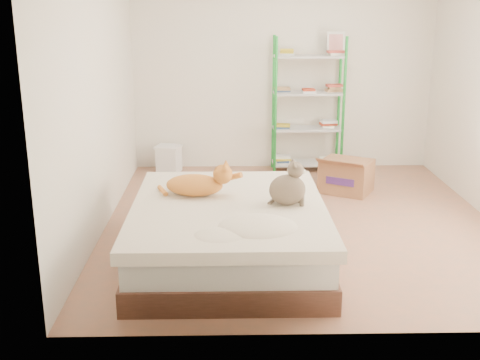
{
  "coord_description": "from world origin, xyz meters",
  "views": [
    {
      "loc": [
        -0.72,
        -5.58,
        2.1
      ],
      "look_at": [
        -0.61,
        -0.62,
        0.62
      ],
      "focal_mm": 45.0,
      "sensor_mm": 36.0,
      "label": 1
    }
  ],
  "objects_px": {
    "orange_cat": "(194,182)",
    "cardboard_box": "(346,176)",
    "shelf_unit": "(308,106)",
    "bed": "(229,233)",
    "white_bin": "(169,159)",
    "grey_cat": "(287,183)"
  },
  "relations": [
    {
      "from": "grey_cat",
      "to": "orange_cat",
      "type": "bearing_deg",
      "value": 68.97
    },
    {
      "from": "grey_cat",
      "to": "shelf_unit",
      "type": "distance_m",
      "value": 2.87
    },
    {
      "from": "orange_cat",
      "to": "white_bin",
      "type": "relative_size",
      "value": 1.59
    },
    {
      "from": "grey_cat",
      "to": "shelf_unit",
      "type": "bearing_deg",
      "value": -13.18
    },
    {
      "from": "cardboard_box",
      "to": "white_bin",
      "type": "distance_m",
      "value": 2.28
    },
    {
      "from": "orange_cat",
      "to": "cardboard_box",
      "type": "relative_size",
      "value": 0.81
    },
    {
      "from": "shelf_unit",
      "to": "white_bin",
      "type": "relative_size",
      "value": 4.82
    },
    {
      "from": "orange_cat",
      "to": "cardboard_box",
      "type": "distance_m",
      "value": 2.35
    },
    {
      "from": "orange_cat",
      "to": "shelf_unit",
      "type": "distance_m",
      "value": 2.88
    },
    {
      "from": "orange_cat",
      "to": "cardboard_box",
      "type": "height_order",
      "value": "orange_cat"
    },
    {
      "from": "bed",
      "to": "shelf_unit",
      "type": "distance_m",
      "value": 3.04
    },
    {
      "from": "orange_cat",
      "to": "bed",
      "type": "bearing_deg",
      "value": -33.77
    },
    {
      "from": "grey_cat",
      "to": "cardboard_box",
      "type": "distance_m",
      "value": 2.14
    },
    {
      "from": "orange_cat",
      "to": "grey_cat",
      "type": "xyz_separation_m",
      "value": [
        0.77,
        -0.26,
        0.07
      ]
    },
    {
      "from": "grey_cat",
      "to": "white_bin",
      "type": "height_order",
      "value": "grey_cat"
    },
    {
      "from": "orange_cat",
      "to": "grey_cat",
      "type": "relative_size",
      "value": 1.58
    },
    {
      "from": "grey_cat",
      "to": "white_bin",
      "type": "bearing_deg",
      "value": 21.4
    },
    {
      "from": "grey_cat",
      "to": "bed",
      "type": "bearing_deg",
      "value": 85.63
    },
    {
      "from": "shelf_unit",
      "to": "white_bin",
      "type": "xyz_separation_m",
      "value": [
        -1.77,
        -0.03,
        -0.66
      ]
    },
    {
      "from": "shelf_unit",
      "to": "cardboard_box",
      "type": "distance_m",
      "value": 1.18
    },
    {
      "from": "orange_cat",
      "to": "cardboard_box",
      "type": "bearing_deg",
      "value": 51.07
    },
    {
      "from": "bed",
      "to": "white_bin",
      "type": "distance_m",
      "value": 2.87
    }
  ]
}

